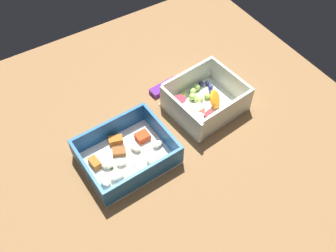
# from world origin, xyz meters

# --- Properties ---
(table_surface) EXTENTS (0.80, 0.80, 0.02)m
(table_surface) POSITION_xyz_m (0.00, 0.00, 0.01)
(table_surface) COLOR brown
(table_surface) RESTS_ON ground
(pasta_container) EXTENTS (0.18, 0.14, 0.05)m
(pasta_container) POSITION_xyz_m (-0.11, -0.02, 0.04)
(pasta_container) COLOR white
(pasta_container) RESTS_ON table_surface
(fruit_bowl) EXTENTS (0.16, 0.14, 0.06)m
(fruit_bowl) POSITION_xyz_m (0.09, 0.01, 0.04)
(fruit_bowl) COLOR silver
(fruit_bowl) RESTS_ON table_surface
(candy_bar) EXTENTS (0.07, 0.03, 0.01)m
(candy_bar) POSITION_xyz_m (0.05, 0.10, 0.03)
(candy_bar) COLOR #51197A
(candy_bar) RESTS_ON table_surface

